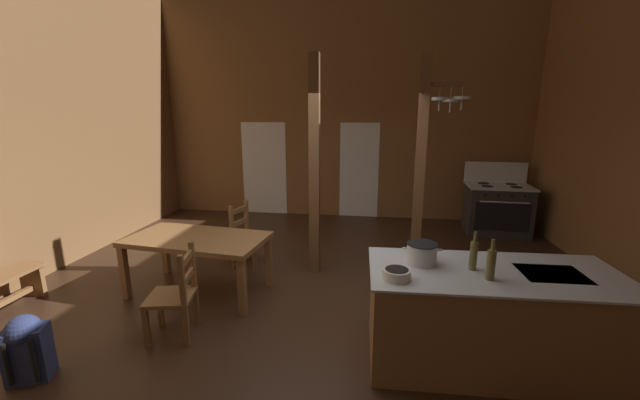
# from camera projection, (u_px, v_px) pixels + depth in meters

# --- Properties ---
(ground_plane) EXTENTS (8.54, 9.03, 0.10)m
(ground_plane) POSITION_uv_depth(u_px,v_px,m) (311.00, 312.00, 4.39)
(ground_plane) COLOR #382316
(wall_back) EXTENTS (8.54, 0.14, 4.66)m
(wall_back) POSITION_uv_depth(u_px,v_px,m) (342.00, 109.00, 7.88)
(wall_back) COLOR brown
(wall_back) RESTS_ON ground_plane
(glazed_door_back_left) EXTENTS (1.00, 0.01, 2.05)m
(glazed_door_back_left) POSITION_uv_depth(u_px,v_px,m) (264.00, 169.00, 8.34)
(glazed_door_back_left) COLOR white
(glazed_door_back_left) RESTS_ON ground_plane
(glazed_panel_back_right) EXTENTS (0.84, 0.01, 2.05)m
(glazed_panel_back_right) POSITION_uv_depth(u_px,v_px,m) (359.00, 171.00, 8.05)
(glazed_panel_back_right) COLOR white
(glazed_panel_back_right) RESTS_ON ground_plane
(kitchen_island) EXTENTS (2.19, 1.03, 0.91)m
(kitchen_island) POSITION_uv_depth(u_px,v_px,m) (489.00, 318.00, 3.33)
(kitchen_island) COLOR olive
(kitchen_island) RESTS_ON ground_plane
(stove_range) EXTENTS (1.18, 0.87, 1.32)m
(stove_range) POSITION_uv_depth(u_px,v_px,m) (497.00, 208.00, 7.02)
(stove_range) COLOR #2A2A2A
(stove_range) RESTS_ON ground_plane
(support_post_with_pot_rack) EXTENTS (0.67, 0.30, 3.01)m
(support_post_with_pot_rack) POSITION_uv_depth(u_px,v_px,m) (424.00, 159.00, 5.02)
(support_post_with_pot_rack) COLOR brown
(support_post_with_pot_rack) RESTS_ON ground_plane
(support_post_center) EXTENTS (0.14, 0.14, 3.01)m
(support_post_center) POSITION_uv_depth(u_px,v_px,m) (315.00, 168.00, 5.09)
(support_post_center) COLOR brown
(support_post_center) RESTS_ON ground_plane
(dining_table) EXTENTS (1.79, 1.09, 0.74)m
(dining_table) POSITION_uv_depth(u_px,v_px,m) (197.00, 244.00, 4.64)
(dining_table) COLOR olive
(dining_table) RESTS_ON ground_plane
(ladderback_chair_near_window) EXTENTS (0.54, 0.54, 0.95)m
(ladderback_chair_near_window) POSITION_uv_depth(u_px,v_px,m) (248.00, 236.00, 5.53)
(ladderback_chair_near_window) COLOR brown
(ladderback_chair_near_window) RESTS_ON ground_plane
(ladderback_chair_by_post) EXTENTS (0.52, 0.52, 0.95)m
(ladderback_chair_by_post) POSITION_uv_depth(u_px,v_px,m) (176.00, 295.00, 3.75)
(ladderback_chair_by_post) COLOR brown
(ladderback_chair_by_post) RESTS_ON ground_plane
(backpack) EXTENTS (0.38, 0.37, 0.60)m
(backpack) POSITION_uv_depth(u_px,v_px,m) (27.00, 346.00, 3.15)
(backpack) COLOR navy
(backpack) RESTS_ON ground_plane
(stockpot_on_counter) EXTENTS (0.35, 0.28, 0.19)m
(stockpot_on_counter) POSITION_uv_depth(u_px,v_px,m) (422.00, 253.00, 3.37)
(stockpot_on_counter) COLOR silver
(stockpot_on_counter) RESTS_ON kitchen_island
(mixing_bowl_on_counter) EXTENTS (0.23, 0.23, 0.08)m
(mixing_bowl_on_counter) POSITION_uv_depth(u_px,v_px,m) (397.00, 274.00, 3.07)
(mixing_bowl_on_counter) COLOR silver
(mixing_bowl_on_counter) RESTS_ON kitchen_island
(bottle_tall_on_counter) EXTENTS (0.07, 0.07, 0.34)m
(bottle_tall_on_counter) POSITION_uv_depth(u_px,v_px,m) (473.00, 255.00, 3.23)
(bottle_tall_on_counter) COLOR brown
(bottle_tall_on_counter) RESTS_ON kitchen_island
(bottle_short_on_counter) EXTENTS (0.07, 0.07, 0.35)m
(bottle_short_on_counter) POSITION_uv_depth(u_px,v_px,m) (491.00, 264.00, 3.03)
(bottle_short_on_counter) COLOR brown
(bottle_short_on_counter) RESTS_ON kitchen_island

